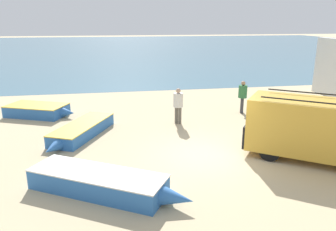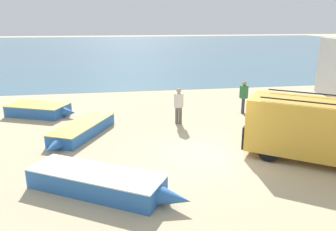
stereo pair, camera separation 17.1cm
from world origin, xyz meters
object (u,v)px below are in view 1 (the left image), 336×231
object	(u,v)px
fishing_rowboat_0	(103,183)
parked_van	(318,128)
fishing_rowboat_3	(39,110)
fisherman_2	(178,103)
fisherman_1	(243,94)
fishing_rowboat_2	(81,130)
fishing_rowboat_1	(311,109)

from	to	relation	value
fishing_rowboat_0	parked_van	bearing A→B (deg)	39.13
parked_van	fishing_rowboat_3	bearing A→B (deg)	1.31
parked_van	fisherman_2	size ratio (longest dim) A/B	2.84
fisherman_1	parked_van	bearing A→B (deg)	110.30
fisherman_1	fishing_rowboat_2	bearing A→B (deg)	34.09
fishing_rowboat_1	fishing_rowboat_2	world-z (taller)	fishing_rowboat_1
parked_van	fishing_rowboat_1	bearing A→B (deg)	-85.13
fishing_rowboat_0	fishing_rowboat_2	xyz separation A→B (m)	(-1.05, 5.23, -0.04)
parked_van	fisherman_2	xyz separation A→B (m)	(-4.08, 5.15, -0.16)
parked_van	fishing_rowboat_0	size ratio (longest dim) A/B	1.05
parked_van	fishing_rowboat_2	distance (m)	9.67
parked_van	fishing_rowboat_2	size ratio (longest dim) A/B	1.11
fishing_rowboat_1	fishing_rowboat_3	distance (m)	14.70
fishing_rowboat_0	fishing_rowboat_1	distance (m)	12.76
parked_van	fishing_rowboat_3	distance (m)	13.68
fishing_rowboat_1	fishing_rowboat_2	xyz separation A→B (m)	(-12.01, -1.31, -0.07)
fishing_rowboat_0	fishing_rowboat_3	size ratio (longest dim) A/B	1.25
fishing_rowboat_2	fisherman_1	size ratio (longest dim) A/B	2.56
parked_van	fisherman_1	xyz separation A→B (m)	(-0.20, 6.47, -0.16)
fishing_rowboat_2	fishing_rowboat_3	world-z (taller)	fishing_rowboat_3
fishing_rowboat_2	fisherman_2	xyz separation A→B (m)	(4.61, 1.04, 0.80)
fishing_rowboat_2	fisherman_1	xyz separation A→B (m)	(8.50, 2.36, 0.80)
fishing_rowboat_3	fisherman_1	size ratio (longest dim) A/B	2.17
fishing_rowboat_0	fishing_rowboat_3	world-z (taller)	fishing_rowboat_0
fisherman_2	fishing_rowboat_1	bearing A→B (deg)	-60.05
fishing_rowboat_2	fisherman_2	distance (m)	4.80
parked_van	fisherman_1	distance (m)	6.48
parked_van	fishing_rowboat_2	world-z (taller)	parked_van
fishing_rowboat_1	fisherman_1	bearing A→B (deg)	142.78
fishing_rowboat_3	fisherman_1	bearing A→B (deg)	16.29
fisherman_2	fishing_rowboat_2	bearing A→B (deg)	130.56
fishing_rowboat_0	fisherman_1	size ratio (longest dim) A/B	2.72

